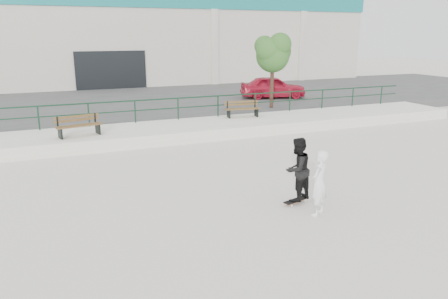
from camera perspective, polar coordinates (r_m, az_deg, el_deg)
name	(u,v)px	position (r m, az deg, el deg)	size (l,w,h in m)	color
ground	(270,221)	(10.71, 6.05, -9.32)	(120.00, 120.00, 0.00)	beige
ledge	(165,132)	(19.11, -7.69, 2.27)	(30.00, 3.00, 0.50)	silver
parking_strip	(128,104)	(27.27, -12.43, 5.83)	(60.00, 14.00, 0.50)	#3D3D3D
railing	(157,105)	(20.16, -8.77, 5.77)	(28.00, 0.06, 1.03)	#143924
commercial_building	(95,31)	(40.80, -16.54, 14.57)	(44.20, 16.33, 8.00)	silver
bench_left	(79,126)	(17.97, -18.47, 2.95)	(1.82, 0.86, 0.81)	#4C351A
bench_right	(242,109)	(21.05, 2.40, 5.31)	(1.72, 0.71, 0.77)	#4C351A
tree	(273,52)	(23.74, 6.44, 12.57)	(2.22, 1.97, 3.94)	#422921
red_car	(273,87)	(27.50, 6.39, 8.12)	(1.61, 4.00, 1.36)	#B5162E
skateboard	(296,201)	(11.87, 9.36, -6.59)	(0.80, 0.42, 0.09)	black
standing_skater	(297,169)	(11.58, 9.54, -2.58)	(0.83, 0.64, 1.70)	black
seated_skater	(319,183)	(11.00, 12.30, -4.30)	(0.60, 0.40, 1.66)	white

